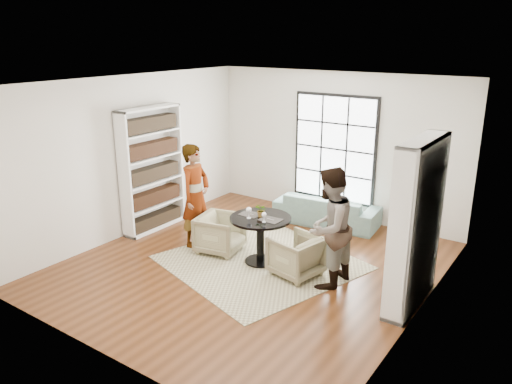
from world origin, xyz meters
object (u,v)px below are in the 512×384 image
Objects in this scene: wine_glass_left at (249,210)px; armchair_left at (220,234)px; flower_centerpiece at (261,210)px; sofa at (327,209)px; armchair_right at (296,256)px; pedestal_table at (260,230)px; wine_glass_right at (264,215)px; person_left at (195,196)px; person_right at (329,228)px.

armchair_left is at bearing 170.99° from wine_glass_left.
flower_centerpiece is (0.83, 0.06, 0.58)m from armchair_left.
armchair_right is at bearing 99.81° from sofa.
armchair_right is at bearing -4.04° from pedestal_table.
flower_centerpiece reaches higher than pedestal_table.
wine_glass_left is 1.14× the size of wine_glass_right.
person_left is at bearing -177.36° from flower_centerpiece.
person_left reaches higher than person_right.
wine_glass_left is (1.25, -0.11, 0.01)m from person_left.
wine_glass_right is (0.09, -2.42, 0.63)m from sofa.
person_right is at bearing 102.46° from armchair_right.
armchair_left is 2.18m from person_right.
flower_centerpiece is (-1.27, 0.08, -0.00)m from person_right.
person_right is at bearing 3.71° from wine_glass_left.
wine_glass_left is at bearing -133.39° from pedestal_table.
armchair_right is (1.55, -0.02, -0.01)m from armchair_left.
armchair_right is (0.64, -2.32, 0.03)m from sofa.
flower_centerpiece is (1.38, 0.06, -0.01)m from person_left.
pedestal_table is at bearing -99.68° from armchair_left.
sofa is 2.69m from person_right.
wine_glass_left reaches higher than wine_glass_right.
pedestal_table is 5.26× the size of wine_glass_left.
pedestal_table is at bearing 46.61° from wine_glass_left.
armchair_right is 1.06m from wine_glass_left.
person_right is 10.90× the size of wine_glass_right.
pedestal_table is 2.29m from sofa.
pedestal_table is at bearing -94.56° from person_left.
armchair_right is at bearing 10.19° from wine_glass_right.
armchair_left is 1.03× the size of armchair_right.
pedestal_table reaches higher than armchair_right.
person_left is (-2.10, 0.02, 0.61)m from armchair_right.
person_right is 1.27m from flower_centerpiece.
armchair_right is 3.25× the size of flower_centerpiece.
armchair_right is at bearing -96.37° from person_left.
person_left reaches higher than pedestal_table.
person_left reaches higher than wine_glass_right.
wine_glass_right is at bearing -1.46° from wine_glass_left.
wine_glass_right is at bearing -108.54° from armchair_left.
flower_centerpiece is at bearing -90.14° from person_right.
pedestal_table is at bearing 82.43° from sofa.
sofa is at bearing -33.39° from armchair_left.
armchair_left is 3.85× the size of wine_glass_left.
wine_glass_right reaches higher than armchair_left.
sofa is 2.41m from armchair_right.
sofa is at bearing 87.93° from flower_centerpiece.
person_right reaches higher than sofa.
wine_glass_right is (1.55, -0.12, -0.00)m from person_left.
person_left is (-1.46, -2.30, 0.63)m from sofa.
armchair_right reaches higher than sofa.
flower_centerpiece is (-0.00, 0.03, 0.34)m from pedestal_table.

